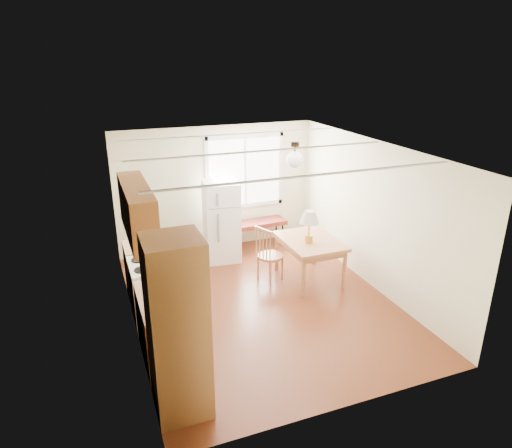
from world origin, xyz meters
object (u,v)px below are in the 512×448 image
refrigerator (221,221)px  chair (267,251)px  dining_table (310,245)px  bench (257,224)px

refrigerator → chair: (0.45, -1.20, -0.20)m
dining_table → chair: bearing=165.5°
refrigerator → bench: size_ratio=1.30×
bench → chair: bearing=-108.0°
dining_table → refrigerator: bearing=130.1°
refrigerator → dining_table: size_ratio=1.28×
refrigerator → dining_table: bearing=-43.3°
dining_table → chair: chair is taller
dining_table → chair: size_ratio=1.21×
dining_table → chair: (-0.74, 0.19, -0.08)m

